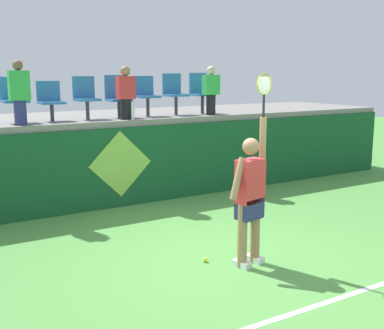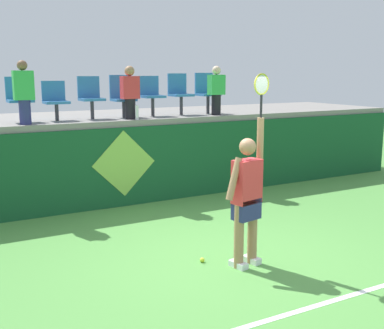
{
  "view_description": "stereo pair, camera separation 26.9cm",
  "coord_description": "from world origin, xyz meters",
  "views": [
    {
      "loc": [
        -3.78,
        -5.18,
        2.56
      ],
      "look_at": [
        0.03,
        1.2,
        1.15
      ],
      "focal_mm": 45.69,
      "sensor_mm": 36.0,
      "label": 1
    },
    {
      "loc": [
        -3.55,
        -5.31,
        2.56
      ],
      "look_at": [
        0.03,
        1.2,
        1.15
      ],
      "focal_mm": 45.69,
      "sensor_mm": 36.0,
      "label": 2
    }
  ],
  "objects": [
    {
      "name": "ground_plane",
      "position": [
        0.0,
        0.0,
        0.0
      ],
      "size": [
        40.0,
        40.0,
        0.0
      ],
      "primitive_type": "plane",
      "color": "#519342"
    },
    {
      "name": "court_back_wall",
      "position": [
        0.0,
        3.43,
        0.76
      ],
      "size": [
        13.78,
        0.2,
        1.53
      ],
      "primitive_type": "cube",
      "color": "#144C28",
      "rests_on": "ground_plane"
    },
    {
      "name": "spectator_platform",
      "position": [
        0.0,
        4.8,
        1.59
      ],
      "size": [
        13.78,
        2.86,
        0.12
      ],
      "primitive_type": "cube",
      "color": "gray",
      "rests_on": "court_back_wall"
    },
    {
      "name": "court_baseline_stripe",
      "position": [
        0.0,
        -1.57,
        0.0
      ],
      "size": [
        12.4,
        0.08,
        0.01
      ],
      "primitive_type": "cube",
      "color": "white",
      "rests_on": "ground_plane"
    },
    {
      "name": "tennis_player",
      "position": [
        0.08,
        -0.22,
        0.97
      ],
      "size": [
        0.74,
        0.33,
        2.54
      ],
      "color": "white",
      "rests_on": "ground_plane"
    },
    {
      "name": "tennis_ball",
      "position": [
        -0.39,
        0.14,
        0.03
      ],
      "size": [
        0.07,
        0.07,
        0.07
      ],
      "primitive_type": "sphere",
      "color": "#D1E533",
      "rests_on": "ground_plane"
    },
    {
      "name": "water_bottle",
      "position": [
        0.07,
        3.48,
        1.79
      ],
      "size": [
        0.07,
        0.07,
        0.28
      ],
      "primitive_type": "cylinder",
      "color": "white",
      "rests_on": "spectator_platform"
    },
    {
      "name": "stadium_chair_0",
      "position": [
        -1.98,
        4.09,
        2.11
      ],
      "size": [
        0.44,
        0.42,
        0.83
      ],
      "color": "#38383D",
      "rests_on": "spectator_platform"
    },
    {
      "name": "stadium_chair_1",
      "position": [
        -1.33,
        4.09,
        2.06
      ],
      "size": [
        0.44,
        0.42,
        0.74
      ],
      "color": "#38383D",
      "rests_on": "spectator_platform"
    },
    {
      "name": "stadium_chair_2",
      "position": [
        -0.64,
        4.09,
        2.11
      ],
      "size": [
        0.44,
        0.42,
        0.83
      ],
      "color": "#38383D",
      "rests_on": "spectator_platform"
    },
    {
      "name": "stadium_chair_3",
      "position": [
        0.01,
        4.1,
        2.1
      ],
      "size": [
        0.44,
        0.42,
        0.85
      ],
      "color": "#38383D",
      "rests_on": "spectator_platform"
    },
    {
      "name": "stadium_chair_4",
      "position": [
        0.65,
        4.09,
        2.12
      ],
      "size": [
        0.44,
        0.42,
        0.83
      ],
      "color": "#38383D",
      "rests_on": "spectator_platform"
    },
    {
      "name": "stadium_chair_5",
      "position": [
        1.32,
        4.09,
        2.14
      ],
      "size": [
        0.44,
        0.42,
        0.88
      ],
      "color": "#38383D",
      "rests_on": "spectator_platform"
    },
    {
      "name": "stadium_chair_6",
      "position": [
        1.99,
        4.09,
        2.15
      ],
      "size": [
        0.44,
        0.42,
        0.89
      ],
      "color": "#38383D",
      "rests_on": "spectator_platform"
    },
    {
      "name": "spectator_0",
      "position": [
        0.01,
        3.66,
        2.18
      ],
      "size": [
        0.34,
        0.2,
        1.03
      ],
      "color": "black",
      "rests_on": "spectator_platform"
    },
    {
      "name": "spectator_1",
      "position": [
        -1.98,
        3.62,
        2.22
      ],
      "size": [
        0.34,
        0.2,
        1.11
      ],
      "color": "navy",
      "rests_on": "spectator_platform"
    },
    {
      "name": "spectator_2",
      "position": [
        1.99,
        3.67,
        2.18
      ],
      "size": [
        0.34,
        0.2,
        1.04
      ],
      "color": "black",
      "rests_on": "spectator_platform"
    },
    {
      "name": "wall_signage_mount",
      "position": [
        -0.28,
        3.32,
        0.0
      ],
      "size": [
        1.27,
        0.01,
        1.48
      ],
      "color": "#144C28",
      "rests_on": "ground_plane"
    }
  ]
}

